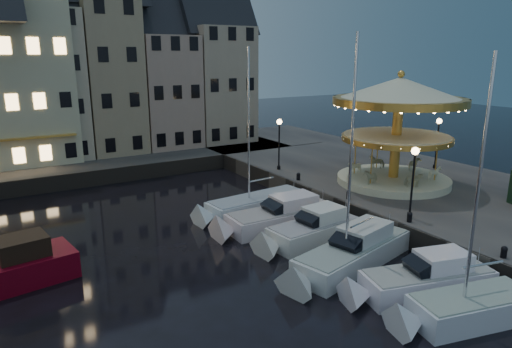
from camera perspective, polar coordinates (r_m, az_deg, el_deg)
ground at (r=23.20m, az=8.45°, el=-12.34°), size 160.00×160.00×0.00m
quay_east at (r=36.39m, az=19.48°, el=-1.85°), size 16.00×56.00×1.30m
quay_north at (r=45.10m, az=-23.71°, el=0.84°), size 44.00×12.00×1.30m
quaywall_e at (r=30.78m, az=9.96°, el=-4.16°), size 0.15×44.00×1.30m
quaywall_n at (r=39.65m, az=-19.58°, el=-0.53°), size 48.00×0.15×1.30m
streetlamp_b at (r=27.37m, az=19.08°, el=0.21°), size 0.44×0.44×4.17m
streetlamp_c at (r=37.17m, az=2.92°, el=4.66°), size 0.44×0.44×4.17m
streetlamp_d at (r=40.35m, az=21.77°, el=4.42°), size 0.44×0.44×4.17m
bollard_a at (r=24.45m, az=28.59°, el=-8.50°), size 0.30×0.30×0.57m
bollard_b at (r=27.30m, az=18.65°, el=-5.09°), size 0.30×0.30×0.57m
bollard_c at (r=30.53m, az=11.50°, el=-2.52°), size 0.30×0.30×0.57m
bollard_d at (r=34.57m, az=5.32°, el=-0.26°), size 0.30×0.30×0.57m
townhouse_nc at (r=46.04m, az=-25.13°, el=11.22°), size 6.82×8.00×14.80m
townhouse_nd at (r=47.06m, az=-18.11°, el=12.53°), size 5.50×8.00×15.80m
townhouse_ne at (r=48.71m, az=-11.63°, el=11.22°), size 6.16×8.00×12.80m
townhouse_nf at (r=51.08m, az=-5.14°, el=12.16°), size 6.82×8.00×13.80m
motorboat_a at (r=20.77m, az=24.29°, el=-15.34°), size 6.32×3.29×10.38m
motorboat_b at (r=22.16m, az=19.71°, el=-12.61°), size 7.03×3.64×2.15m
motorboat_c at (r=23.92m, az=11.63°, el=-9.82°), size 8.70×4.02×11.53m
motorboat_d at (r=26.47m, az=6.66°, el=-7.25°), size 6.77×2.67×2.15m
motorboat_e at (r=28.50m, az=2.62°, el=-5.52°), size 8.15×2.52×2.15m
motorboat_f at (r=30.97m, az=-0.66°, el=-4.06°), size 8.34×2.76×11.03m
carousel at (r=34.11m, az=17.38°, el=7.59°), size 9.29×9.29×8.13m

